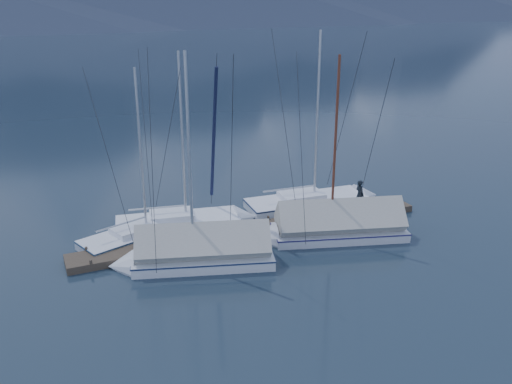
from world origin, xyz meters
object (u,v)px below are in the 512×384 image
(sailboat_covered_near, at_px, (328,228))
(person, at_px, (360,194))
(sailboat_open_mid, at_px, (196,221))
(sailboat_covered_far, at_px, (190,255))
(sailboat_open_left, at_px, (155,230))
(sailboat_open_right, at_px, (323,201))

(sailboat_covered_near, distance_m, person, 3.72)
(sailboat_open_mid, distance_m, sailboat_covered_far, 4.53)
(person, bearing_deg, sailboat_open_left, 73.36)
(sailboat_open_mid, height_order, sailboat_open_right, sailboat_open_right)
(sailboat_open_left, relative_size, sailboat_open_mid, 0.93)
(sailboat_open_left, xyz_separation_m, sailboat_covered_far, (0.59, -3.96, 0.33))
(sailboat_open_right, distance_m, person, 2.50)
(sailboat_open_mid, xyz_separation_m, sailboat_covered_far, (-1.63, -4.21, 0.32))
(sailboat_open_mid, xyz_separation_m, sailboat_open_right, (7.46, -0.14, 0.01))
(sailboat_open_right, bearing_deg, person, -64.78)
(sailboat_open_right, bearing_deg, sailboat_covered_near, -117.74)
(sailboat_open_left, height_order, sailboat_covered_near, sailboat_covered_near)
(sailboat_open_right, height_order, person, sailboat_open_right)
(sailboat_open_mid, bearing_deg, sailboat_open_right, -1.07)
(sailboat_covered_near, height_order, person, sailboat_covered_near)
(sailboat_covered_near, bearing_deg, sailboat_open_left, 152.56)
(sailboat_covered_far, bearing_deg, person, 11.13)
(sailboat_covered_far, height_order, person, sailboat_covered_far)
(sailboat_open_right, height_order, sailboat_covered_far, sailboat_open_right)
(sailboat_open_left, xyz_separation_m, sailboat_open_mid, (2.22, 0.25, 0.01))
(sailboat_open_mid, relative_size, sailboat_covered_far, 0.96)
(sailboat_covered_near, relative_size, sailboat_covered_far, 0.96)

